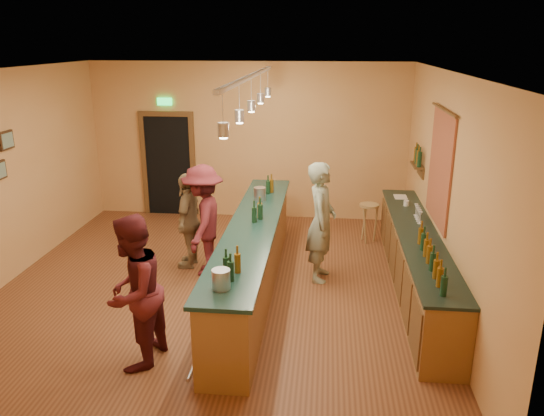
# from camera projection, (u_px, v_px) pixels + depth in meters

# --- Properties ---
(floor) EXTENTS (7.00, 7.00, 0.00)m
(floor) POSITION_uv_depth(u_px,v_px,m) (216.00, 288.00, 8.06)
(floor) COLOR brown
(floor) RESTS_ON ground
(ceiling) EXTENTS (6.50, 7.00, 0.02)m
(ceiling) POSITION_uv_depth(u_px,v_px,m) (208.00, 71.00, 7.08)
(ceiling) COLOR silver
(ceiling) RESTS_ON wall_back
(wall_back) EXTENTS (6.50, 0.02, 3.20)m
(wall_back) POSITION_uv_depth(u_px,v_px,m) (248.00, 142.00, 10.89)
(wall_back) COLOR #C5864A
(wall_back) RESTS_ON floor
(wall_front) EXTENTS (6.50, 0.02, 3.20)m
(wall_front) POSITION_uv_depth(u_px,v_px,m) (121.00, 301.00, 4.25)
(wall_front) COLOR #C5864A
(wall_front) RESTS_ON floor
(wall_right) EXTENTS (0.02, 7.00, 3.20)m
(wall_right) POSITION_uv_depth(u_px,v_px,m) (446.00, 193.00, 7.25)
(wall_right) COLOR #C5864A
(wall_right) RESTS_ON floor
(doorway) EXTENTS (1.15, 0.09, 2.48)m
(doorway) POSITION_uv_depth(u_px,v_px,m) (169.00, 163.00, 11.17)
(doorway) COLOR black
(doorway) RESTS_ON wall_back
(tapestry) EXTENTS (0.03, 1.40, 1.60)m
(tapestry) POSITION_uv_depth(u_px,v_px,m) (440.00, 168.00, 7.56)
(tapestry) COLOR maroon
(tapestry) RESTS_ON wall_right
(bottle_shelf) EXTENTS (0.17, 0.55, 0.54)m
(bottle_shelf) POSITION_uv_depth(u_px,v_px,m) (418.00, 159.00, 9.04)
(bottle_shelf) COLOR #4F2A17
(bottle_shelf) RESTS_ON wall_right
(back_counter) EXTENTS (0.60, 4.55, 1.27)m
(back_counter) POSITION_uv_depth(u_px,v_px,m) (416.00, 262.00, 7.79)
(back_counter) COLOR olive
(back_counter) RESTS_ON floor
(tasting_bar) EXTENTS (0.73, 5.10, 1.38)m
(tasting_bar) POSITION_uv_depth(u_px,v_px,m) (253.00, 252.00, 7.81)
(tasting_bar) COLOR olive
(tasting_bar) RESTS_ON floor
(pendant_track) EXTENTS (0.11, 4.60, 0.50)m
(pendant_track) POSITION_uv_depth(u_px,v_px,m) (251.00, 88.00, 7.09)
(pendant_track) COLOR silver
(pendant_track) RESTS_ON ceiling
(bartender) EXTENTS (0.49, 0.71, 1.87)m
(bartender) POSITION_uv_depth(u_px,v_px,m) (321.00, 222.00, 8.12)
(bartender) COLOR gray
(bartender) RESTS_ON floor
(customer_a) EXTENTS (0.81, 0.97, 1.80)m
(customer_a) POSITION_uv_depth(u_px,v_px,m) (133.00, 292.00, 5.93)
(customer_a) COLOR #59191E
(customer_a) RESTS_ON floor
(customer_b) EXTENTS (0.42, 0.94, 1.58)m
(customer_b) POSITION_uv_depth(u_px,v_px,m) (189.00, 220.00, 8.64)
(customer_b) COLOR #997A51
(customer_b) RESTS_ON floor
(customer_c) EXTENTS (0.67, 1.15, 1.78)m
(customer_c) POSITION_uv_depth(u_px,v_px,m) (203.00, 220.00, 8.34)
(customer_c) COLOR #59191E
(customer_c) RESTS_ON floor
(bar_stool) EXTENTS (0.36, 0.36, 0.73)m
(bar_stool) POSITION_uv_depth(u_px,v_px,m) (369.00, 212.00, 9.72)
(bar_stool) COLOR #AA8A4C
(bar_stool) RESTS_ON floor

